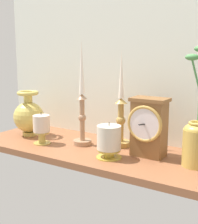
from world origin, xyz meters
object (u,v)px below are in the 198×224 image
at_px(brass_vase_bulbous, 28,116).
at_px(candlestick_tall_left, 121,115).
at_px(pillar_candle_near_clock, 109,141).
at_px(mantel_clock, 149,127).
at_px(candlestick_tall_center, 82,107).
at_px(brass_vase_jar, 197,139).
at_px(pillar_candle_front, 42,127).

bearing_deg(brass_vase_bulbous, candlestick_tall_left, 10.83).
bearing_deg(pillar_candle_near_clock, brass_vase_bulbous, 171.37).
bearing_deg(candlestick_tall_left, pillar_candle_near_clock, -76.66).
relative_size(candlestick_tall_left, pillar_candle_near_clock, 2.96).
height_order(mantel_clock, pillar_candle_near_clock, mantel_clock).
distance_m(candlestick_tall_center, brass_vase_bulbous, 0.28).
height_order(candlestick_tall_center, brass_vase_jar, candlestick_tall_center).
height_order(brass_vase_jar, pillar_candle_near_clock, brass_vase_jar).
xyz_separation_m(mantel_clock, pillar_candle_front, (-0.42, -0.08, -0.04)).
xyz_separation_m(brass_vase_bulbous, pillar_candle_front, (0.13, -0.06, -0.02)).
relative_size(mantel_clock, pillar_candle_near_clock, 1.64).
distance_m(candlestick_tall_center, brass_vase_jar, 0.45).
bearing_deg(mantel_clock, candlestick_tall_center, -178.12).
bearing_deg(mantel_clock, candlestick_tall_left, 157.71).
bearing_deg(pillar_candle_near_clock, candlestick_tall_center, 154.81).
bearing_deg(candlestick_tall_center, brass_vase_bulbous, -177.55).
bearing_deg(brass_vase_jar, brass_vase_bulbous, -179.06).
relative_size(brass_vase_bulbous, brass_vase_jar, 0.51).
distance_m(candlestick_tall_center, pillar_candle_near_clock, 0.20).
bearing_deg(candlestick_tall_center, mantel_clock, 1.88).
bearing_deg(pillar_candle_front, candlestick_tall_center, 27.47).
relative_size(candlestick_tall_center, pillar_candle_near_clock, 3.22).
height_order(candlestick_tall_center, brass_vase_bulbous, candlestick_tall_center).
bearing_deg(pillar_candle_front, brass_vase_bulbous, 154.53).
bearing_deg(pillar_candle_front, brass_vase_jar, 7.26).
xyz_separation_m(brass_vase_jar, pillar_candle_front, (-0.58, -0.07, -0.02)).
distance_m(mantel_clock, pillar_candle_near_clock, 0.14).
bearing_deg(pillar_candle_front, candlestick_tall_left, 26.99).
bearing_deg(candlestick_tall_center, candlestick_tall_left, 26.48).
xyz_separation_m(brass_vase_jar, pillar_candle_near_clock, (-0.27, -0.08, -0.03)).
bearing_deg(brass_vase_bulbous, pillar_candle_front, -25.47).
distance_m(brass_vase_bulbous, pillar_candle_near_clock, 0.45).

